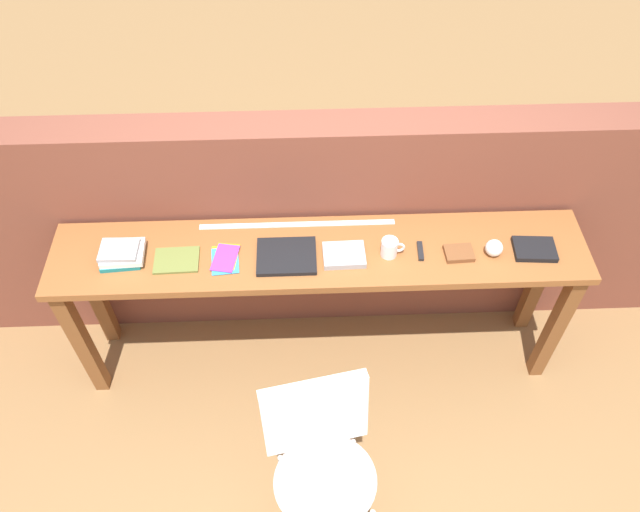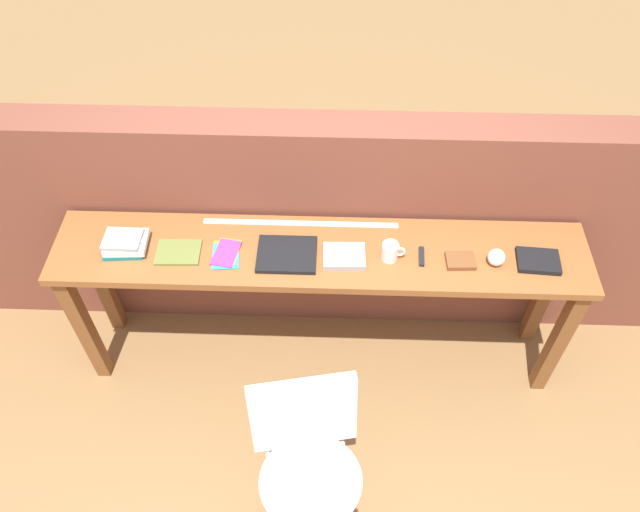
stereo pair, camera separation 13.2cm
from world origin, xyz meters
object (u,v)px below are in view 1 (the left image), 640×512
object	(u,v)px
pamphlet_pile_colourful	(225,258)
mug	(390,248)
magazine_cycling	(177,260)
leather_journal_brown	(459,253)
chair_white_moulded	(322,458)
book_open_centre	(287,256)
book_repair_rightmost	(534,249)
book_stack_leftmost	(121,254)
multitool_folded	(420,251)
sports_ball_small	(494,248)

from	to	relation	value
pamphlet_pile_colourful	mug	bearing A→B (deg)	0.20
magazine_cycling	mug	bearing A→B (deg)	-1.44
mug	leather_journal_brown	size ratio (longest dim) A/B	0.85
chair_white_moulded	book_open_centre	distance (m)	0.89
leather_journal_brown	book_repair_rightmost	size ratio (longest dim) A/B	0.68
book_stack_leftmost	book_open_centre	world-z (taller)	book_stack_leftmost
multitool_folded	pamphlet_pile_colourful	bearing A→B (deg)	-179.42
multitool_folded	book_open_centre	bearing A→B (deg)	-178.99
mug	book_repair_rightmost	bearing A→B (deg)	-0.58
sports_ball_small	multitool_folded	bearing A→B (deg)	176.23
book_open_centre	mug	size ratio (longest dim) A/B	2.47
magazine_cycling	book_repair_rightmost	xyz separation A→B (m)	(1.64, -0.00, 0.01)
book_open_centre	sports_ball_small	size ratio (longest dim) A/B	3.40
book_open_centre	book_repair_rightmost	world-z (taller)	book_repair_rightmost
leather_journal_brown	multitool_folded	bearing A→B (deg)	169.68
pamphlet_pile_colourful	book_open_centre	size ratio (longest dim) A/B	0.71
book_open_centre	mug	distance (m)	0.47
pamphlet_pile_colourful	leather_journal_brown	bearing A→B (deg)	-0.76
chair_white_moulded	multitool_folded	distance (m)	1.02
book_stack_leftmost	book_open_centre	distance (m)	0.75
pamphlet_pile_colourful	mug	distance (m)	0.75
pamphlet_pile_colourful	multitool_folded	xyz separation A→B (m)	(0.90, 0.01, 0.00)
book_stack_leftmost	book_repair_rightmost	xyz separation A→B (m)	(1.89, -0.03, -0.02)
sports_ball_small	book_repair_rightmost	xyz separation A→B (m)	(0.20, 0.01, -0.03)
magazine_cycling	leather_journal_brown	xyz separation A→B (m)	(1.29, -0.01, 0.01)
chair_white_moulded	pamphlet_pile_colourful	size ratio (longest dim) A/B	4.62
chair_white_moulded	magazine_cycling	xyz separation A→B (m)	(-0.63, 0.80, 0.36)
magazine_cycling	book_open_centre	world-z (taller)	book_open_centre
pamphlet_pile_colourful	multitool_folded	distance (m)	0.90
pamphlet_pile_colourful	leather_journal_brown	distance (m)	1.07
book_stack_leftmost	book_repair_rightmost	size ratio (longest dim) A/B	1.07
book_stack_leftmost	multitool_folded	world-z (taller)	book_stack_leftmost
mug	multitool_folded	world-z (taller)	mug
chair_white_moulded	book_open_centre	world-z (taller)	book_open_centre
chair_white_moulded	sports_ball_small	bearing A→B (deg)	44.09
chair_white_moulded	mug	world-z (taller)	mug
magazine_cycling	leather_journal_brown	world-z (taller)	leather_journal_brown
leather_journal_brown	sports_ball_small	distance (m)	0.16
chair_white_moulded	book_open_centre	bearing A→B (deg)	99.15
mug	book_repair_rightmost	xyz separation A→B (m)	(0.67, -0.01, -0.03)
book_open_centre	leather_journal_brown	bearing A→B (deg)	-0.82
chair_white_moulded	sports_ball_small	world-z (taller)	sports_ball_small
book_stack_leftmost	pamphlet_pile_colourful	distance (m)	0.47
book_open_centre	leather_journal_brown	xyz separation A→B (m)	(0.79, -0.01, 0.00)
magazine_cycling	chair_white_moulded	bearing A→B (deg)	-53.58
mug	magazine_cycling	bearing A→B (deg)	-179.74
pamphlet_pile_colourful	multitool_folded	world-z (taller)	multitool_folded
multitool_folded	sports_ball_small	size ratio (longest dim) A/B	1.38
chair_white_moulded	book_stack_leftmost	distance (m)	1.27
pamphlet_pile_colourful	sports_ball_small	xyz separation A→B (m)	(1.23, -0.01, 0.03)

